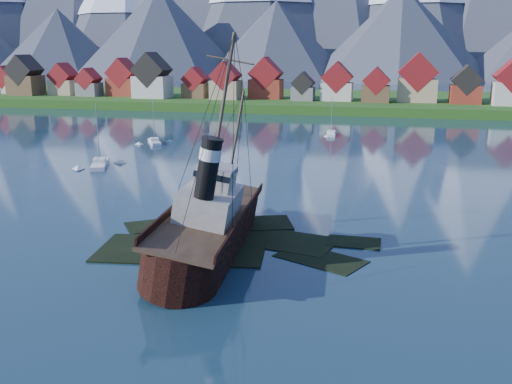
% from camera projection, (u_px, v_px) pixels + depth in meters
% --- Properties ---
extents(ground, '(1400.00, 1400.00, 0.00)m').
position_uv_depth(ground, '(214.00, 247.00, 63.11)').
color(ground, '#183244').
rests_on(ground, ground).
extents(shoal, '(31.71, 21.24, 1.14)m').
position_uv_depth(shoal, '(234.00, 245.00, 64.82)').
color(shoal, black).
rests_on(shoal, ground).
extents(shore_bank, '(600.00, 80.00, 3.20)m').
position_uv_depth(shore_bank, '(346.00, 105.00, 223.36)').
color(shore_bank, '#1C4D16').
rests_on(shore_bank, ground).
extents(seawall, '(600.00, 2.50, 2.00)m').
position_uv_depth(seawall, '(336.00, 115.00, 187.54)').
color(seawall, '#3F3D38').
rests_on(seawall, ground).
extents(town, '(250.96, 16.69, 17.30)m').
position_uv_depth(town, '(253.00, 83.00, 211.91)').
color(town, maroon).
rests_on(town, ground).
extents(tugboat_wreck, '(7.16, 30.84, 24.44)m').
position_uv_depth(tugboat_wreck, '(208.00, 222.00, 61.87)').
color(tugboat_wreck, black).
rests_on(tugboat_wreck, ground).
extents(sailboat_a, '(6.17, 10.19, 12.21)m').
position_uv_depth(sailboat_a, '(100.00, 165.00, 106.51)').
color(sailboat_a, silver).
rests_on(sailboat_a, ground).
extents(sailboat_c, '(5.99, 8.02, 10.51)m').
position_uv_depth(sailboat_c, '(154.00, 142.00, 132.16)').
color(sailboat_c, silver).
rests_on(sailboat_c, ground).
extents(sailboat_e, '(2.90, 8.78, 10.01)m').
position_uv_depth(sailboat_e, '(331.00, 134.00, 144.69)').
color(sailboat_e, silver).
rests_on(sailboat_e, ground).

